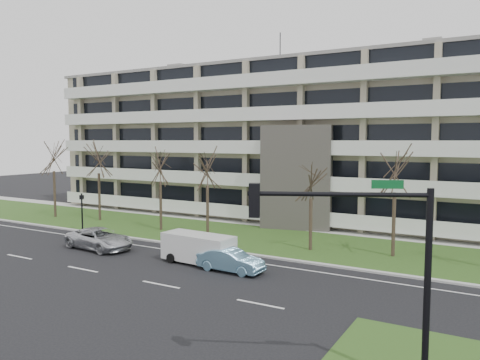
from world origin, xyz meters
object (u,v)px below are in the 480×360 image
Objects in this scene: white_van at (199,246)px; pedestrian_signal at (82,207)px; traffic_signal at (366,255)px; blue_sedan at (231,260)px; silver_pickup at (99,239)px.

white_van is 14.84m from pedestrian_signal.
white_van is at bearing 118.61° from traffic_signal.
blue_sedan is 0.62× the size of traffic_signal.
silver_pickup is at bearing -53.28° from pedestrian_signal.
pedestrian_signal is at bearing 170.73° from white_van.
silver_pickup is 1.09× the size of white_van.
traffic_signal is 2.00× the size of pedestrian_signal.
blue_sedan is 14.20m from traffic_signal.
traffic_signal is at bearing -46.77° from pedestrian_signal.
traffic_signal is (21.34, -9.35, 3.49)m from silver_pickup.
pedestrian_signal is (-5.97, 3.75, 1.34)m from silver_pickup.
pedestrian_signal is at bearing 78.03° from blue_sedan.
pedestrian_signal is (-14.39, 3.47, 0.98)m from white_van.
white_van is 1.50× the size of pedestrian_signal.
pedestrian_signal is (-17.02, 4.00, 1.41)m from blue_sedan.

